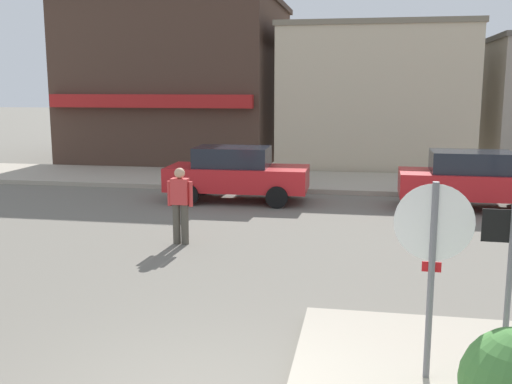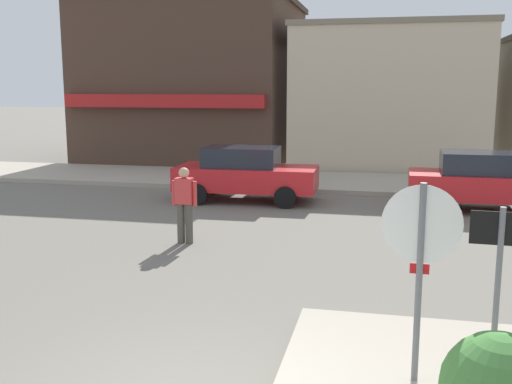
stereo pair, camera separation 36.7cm
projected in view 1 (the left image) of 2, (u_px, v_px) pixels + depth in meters
The scene contains 8 objects.
kerb_far at pixel (315, 181), 20.27m from camera, with size 80.00×4.00×0.15m, color #A89E8C.
stop_sign at pixel (432, 255), 6.28m from camera, with size 0.82×0.08×2.30m.
one_way_sign at pixel (509, 279), 6.09m from camera, with size 0.60×0.06×2.10m.
parked_car_nearest at pixel (236, 173), 17.10m from camera, with size 4.04×1.95×1.56m.
parked_car_second at pixel (475, 179), 15.95m from camera, with size 4.03×1.93×1.56m.
pedestrian_crossing_near at pixel (180, 203), 12.41m from camera, with size 0.55×0.23×1.61m.
building_corner_shop at pixel (184, 80), 27.00m from camera, with size 8.71×9.29×7.01m.
building_storefront_left_near at pixel (374, 97), 24.28m from camera, with size 7.48×5.74×5.63m.
Camera 1 is at (1.60, -5.30, 3.27)m, focal length 42.00 mm.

